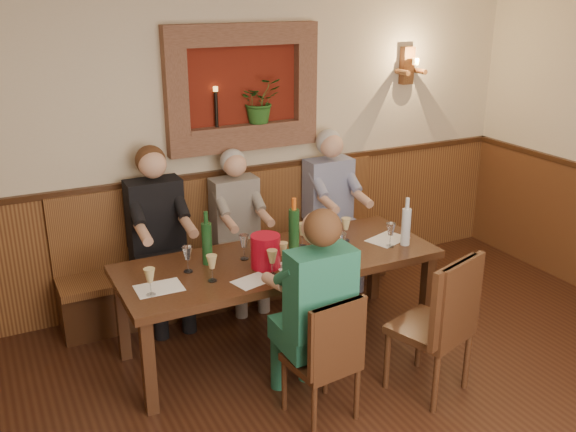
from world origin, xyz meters
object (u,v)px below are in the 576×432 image
object	(u,v)px
wine_bottle_green_a	(294,231)
wine_bottle_green_b	(207,242)
person_bench_left	(160,251)
person_chair_front	(313,327)
bench	(233,264)
person_bench_right	(333,222)
chair_near_right	(431,351)
dining_table	(279,267)
chair_near_left	(322,381)
water_bottle	(406,226)
spittoon_bucket	(266,251)
person_bench_mid	(239,242)

from	to	relation	value
wine_bottle_green_a	wine_bottle_green_b	size ratio (longest dim) A/B	1.10
person_bench_left	wine_bottle_green_a	distance (m)	1.19
person_chair_front	wine_bottle_green_b	xyz separation A→B (m)	(-0.37, 0.92, 0.33)
bench	person_bench_right	world-z (taller)	person_bench_right
bench	chair_near_right	xyz separation A→B (m)	(0.68, -1.93, -0.03)
dining_table	bench	world-z (taller)	bench
chair_near_left	wine_bottle_green_b	size ratio (longest dim) A/B	2.21
person_bench_right	water_bottle	world-z (taller)	person_bench_right
chair_near_left	water_bottle	xyz separation A→B (m)	(1.13, 0.70, 0.65)
bench	spittoon_bucket	xyz separation A→B (m)	(-0.16, -1.05, 0.54)
chair_near_right	wine_bottle_green_a	bearing A→B (deg)	99.98
person_bench_mid	water_bottle	world-z (taller)	person_bench_mid
chair_near_left	wine_bottle_green_a	bearing A→B (deg)	67.20
dining_table	chair_near_left	bearing A→B (deg)	-98.48
bench	chair_near_left	distance (m)	1.86
chair_near_left	person_bench_left	xyz separation A→B (m)	(-0.54, 1.74, 0.36)
chair_near_left	bench	bearing A→B (deg)	79.31
water_bottle	chair_near_right	bearing A→B (deg)	-112.52
bench	person_bench_left	world-z (taller)	person_bench_left
chair_near_right	wine_bottle_green_b	bearing A→B (deg)	118.42
bench	chair_near_left	world-z (taller)	bench
person_bench_mid	person_chair_front	distance (m)	1.62
chair_near_left	person_bench_right	size ratio (longest dim) A/B	0.61
bench	water_bottle	bearing A→B (deg)	-49.10
spittoon_bucket	water_bottle	size ratio (longest dim) A/B	0.63
chair_near_left	person_chair_front	size ratio (longest dim) A/B	0.62
dining_table	person_bench_mid	world-z (taller)	person_bench_mid
person_chair_front	person_bench_right	bearing A→B (deg)	55.80
person_bench_right	wine_bottle_green_b	bearing A→B (deg)	-154.66
dining_table	spittoon_bucket	distance (m)	0.27
bench	wine_bottle_green_b	bearing A→B (deg)	-122.48
spittoon_bucket	water_bottle	world-z (taller)	water_bottle
water_bottle	chair_near_left	bearing A→B (deg)	-148.39
water_bottle	person_bench_right	bearing A→B (deg)	92.09
dining_table	person_bench_mid	xyz separation A→B (m)	(0.02, 0.84, -0.11)
chair_near_right	chair_near_left	bearing A→B (deg)	156.40
person_chair_front	spittoon_bucket	world-z (taller)	person_chair_front
wine_bottle_green_a	chair_near_left	bearing A→B (deg)	-106.29
person_chair_front	person_bench_left	bearing A→B (deg)	108.45
person_bench_left	person_bench_right	xyz separation A→B (m)	(1.63, 0.00, -0.01)
person_bench_right	wine_bottle_green_a	bearing A→B (deg)	-135.39
chair_near_left	person_chair_front	bearing A→B (deg)	84.42
chair_near_left	spittoon_bucket	world-z (taller)	spittoon_bucket
bench	person_bench_mid	bearing A→B (deg)	-77.37
person_bench_left	chair_near_right	bearing A→B (deg)	-53.36
bench	water_bottle	xyz separation A→B (m)	(1.00, -1.15, 0.58)
bench	chair_near_right	size ratio (longest dim) A/B	2.90
chair_near_right	person_bench_right	distance (m)	1.87
chair_near_right	wine_bottle_green_a	xyz separation A→B (m)	(-0.54, 1.01, 0.64)
person_chair_front	wine_bottle_green_a	xyz separation A→B (m)	(0.27, 0.80, 0.34)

